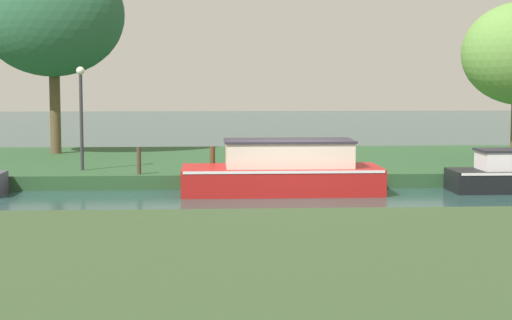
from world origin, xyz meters
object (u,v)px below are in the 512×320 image
mooring_post_near (139,161)px  mooring_post_far (212,160)px  willow_tree_left (51,15)px  red_barge (283,171)px  lamp_post (81,106)px

mooring_post_near → mooring_post_far: bearing=0.0°
willow_tree_left → mooring_post_far: (5.61, -6.53, -4.51)m
red_barge → mooring_post_near: 4.15m
red_barge → mooring_post_far: red_barge is taller
mooring_post_far → willow_tree_left: bearing=130.7°
lamp_post → mooring_post_far: bearing=-16.9°
lamp_post → mooring_post_near: (1.75, -1.16, -1.51)m
willow_tree_left → lamp_post: willow_tree_left is taller
willow_tree_left → mooring_post_near: 8.70m
willow_tree_left → mooring_post_near: (3.55, -6.53, -4.52)m
red_barge → lamp_post: bearing=157.8°
willow_tree_left → lamp_post: (1.80, -5.37, -3.01)m
red_barge → willow_tree_left: bearing=134.3°
mooring_post_far → mooring_post_near: bearing=180.0°
red_barge → mooring_post_far: (-1.91, 1.18, 0.19)m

